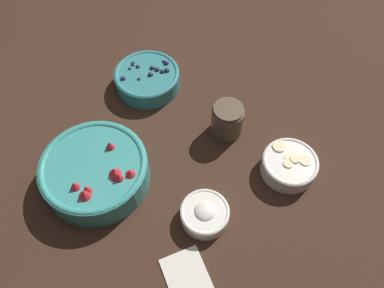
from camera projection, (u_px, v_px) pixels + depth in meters
The scene contains 7 objects.
ground_plane at pixel (181, 160), 0.97m from camera, with size 4.00×4.00×0.00m, color #382319.
bowl_strawberries at pixel (95, 171), 0.90m from camera, with size 0.26×0.26×0.10m.
bowl_blueberries at pixel (147, 78), 1.09m from camera, with size 0.19×0.19×0.06m.
bowl_bananas at pixel (289, 165), 0.93m from camera, with size 0.14×0.14×0.05m.
bowl_cream at pixel (205, 214), 0.86m from camera, with size 0.11×0.11×0.05m.
jar_chocolate at pixel (227, 121), 0.99m from camera, with size 0.08×0.08×0.10m.
napkin at pixel (188, 280), 0.80m from camera, with size 0.14×0.11×0.01m.
Camera 1 is at (-0.44, 0.23, 0.83)m, focal length 35.00 mm.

